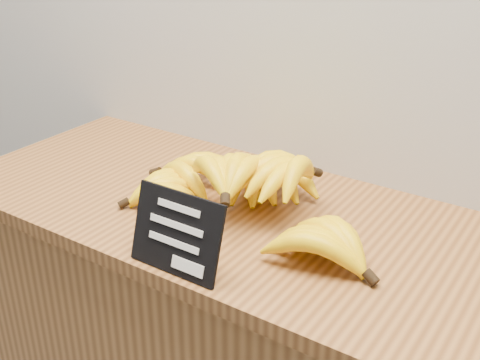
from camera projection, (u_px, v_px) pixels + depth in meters
name	position (u px, v px, depth m)	size (l,w,h in m)	color
counter_top	(254.00, 219.00, 1.18)	(1.30, 0.54, 0.03)	#925C2D
chalkboard_sign	(176.00, 233.00, 0.97)	(0.17, 0.01, 0.14)	black
banana_pile	(248.00, 185.00, 1.17)	(0.57, 0.43, 0.12)	yellow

